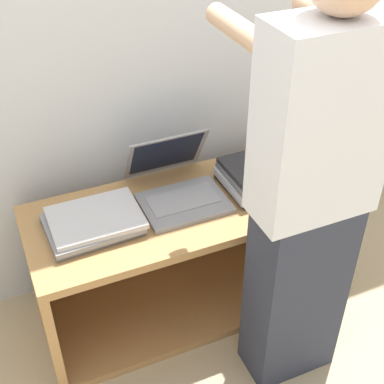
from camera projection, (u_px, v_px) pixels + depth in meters
name	position (u px, v px, depth m)	size (l,w,h in m)	color
ground_plane	(209.00, 344.00, 2.31)	(12.00, 12.00, 0.00)	tan
wall_back	(146.00, 23.00, 2.07)	(8.00, 0.05, 2.40)	silver
cart	(180.00, 248.00, 2.38)	(1.28, 0.53, 0.57)	#A87A47
laptop_open	(178.00, 186.00, 2.19)	(0.34, 0.40, 0.25)	gray
laptop_stack_left	(93.00, 223.00, 2.03)	(0.37, 0.29, 0.06)	slate
laptop_stack_right	(265.00, 174.00, 2.26)	(0.36, 0.28, 0.10)	#232326
person	(309.00, 199.00, 1.76)	(0.40, 0.53, 1.66)	#2D3342
inventory_tag	(274.00, 171.00, 2.18)	(0.06, 0.02, 0.01)	red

